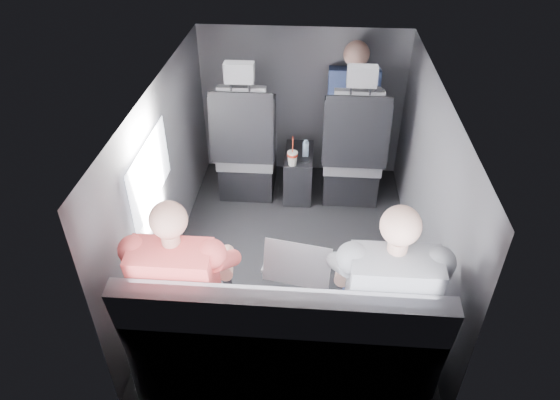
# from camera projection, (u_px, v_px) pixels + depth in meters

# --- Properties ---
(floor) EXTENTS (2.60, 2.60, 0.00)m
(floor) POSITION_uv_depth(u_px,v_px,m) (293.00, 257.00, 3.79)
(floor) COLOR black
(floor) RESTS_ON ground
(ceiling) EXTENTS (2.60, 2.60, 0.00)m
(ceiling) POSITION_uv_depth(u_px,v_px,m) (296.00, 89.00, 3.01)
(ceiling) COLOR #B2B2AD
(ceiling) RESTS_ON panel_back
(panel_left) EXTENTS (0.02, 2.60, 1.35)m
(panel_left) POSITION_uv_depth(u_px,v_px,m) (165.00, 177.00, 3.46)
(panel_left) COLOR #56565B
(panel_left) RESTS_ON floor
(panel_right) EXTENTS (0.02, 2.60, 1.35)m
(panel_right) POSITION_uv_depth(u_px,v_px,m) (428.00, 188.00, 3.35)
(panel_right) COLOR #56565B
(panel_right) RESTS_ON floor
(panel_front) EXTENTS (1.80, 0.02, 1.35)m
(panel_front) POSITION_uv_depth(u_px,v_px,m) (302.00, 103.00, 4.46)
(panel_front) COLOR #56565B
(panel_front) RESTS_ON floor
(panel_back) EXTENTS (1.80, 0.02, 1.35)m
(panel_back) POSITION_uv_depth(u_px,v_px,m) (280.00, 334.00, 2.35)
(panel_back) COLOR #56565B
(panel_back) RESTS_ON floor
(side_window) EXTENTS (0.02, 0.75, 0.42)m
(side_window) POSITION_uv_depth(u_px,v_px,m) (150.00, 173.00, 3.08)
(side_window) COLOR white
(side_window) RESTS_ON panel_left
(seatbelt) EXTENTS (0.35, 0.11, 0.59)m
(seatbelt) POSITION_uv_depth(u_px,v_px,m) (357.00, 124.00, 3.85)
(seatbelt) COLOR black
(seatbelt) RESTS_ON front_seat_right
(front_seat_left) EXTENTS (0.52, 0.58, 1.26)m
(front_seat_left) POSITION_uv_depth(u_px,v_px,m) (247.00, 153.00, 4.27)
(front_seat_left) COLOR black
(front_seat_left) RESTS_ON floor
(front_seat_right) EXTENTS (0.52, 0.58, 1.26)m
(front_seat_right) POSITION_uv_depth(u_px,v_px,m) (352.00, 157.00, 4.22)
(front_seat_right) COLOR black
(front_seat_right) RESTS_ON floor
(center_console) EXTENTS (0.24, 0.48, 0.41)m
(center_console) POSITION_uv_depth(u_px,v_px,m) (299.00, 173.00, 4.39)
(center_console) COLOR black
(center_console) RESTS_ON floor
(rear_bench) EXTENTS (1.60, 0.57, 0.92)m
(rear_bench) POSITION_uv_depth(u_px,v_px,m) (283.00, 344.00, 2.75)
(rear_bench) COLOR slate
(rear_bench) RESTS_ON floor
(soda_cup) EXTENTS (0.09, 0.09, 0.26)m
(soda_cup) POSITION_uv_depth(u_px,v_px,m) (292.00, 158.00, 4.08)
(soda_cup) COLOR white
(soda_cup) RESTS_ON center_console
(water_bottle) EXTENTS (0.05, 0.05, 0.15)m
(water_bottle) POSITION_uv_depth(u_px,v_px,m) (306.00, 149.00, 4.20)
(water_bottle) COLOR #B1D7F0
(water_bottle) RESTS_ON center_console
(laptop_white) EXTENTS (0.42, 0.47, 0.25)m
(laptop_white) POSITION_uv_depth(u_px,v_px,m) (186.00, 266.00, 2.79)
(laptop_white) COLOR silver
(laptop_white) RESTS_ON passenger_rear_left
(laptop_silver) EXTENTS (0.41, 0.39, 0.26)m
(laptop_silver) POSITION_uv_depth(u_px,v_px,m) (297.00, 263.00, 2.80)
(laptop_silver) COLOR #AFAEB3
(laptop_silver) RESTS_ON rear_bench
(laptop_black) EXTENTS (0.35, 0.33, 0.23)m
(laptop_black) POSITION_uv_depth(u_px,v_px,m) (388.00, 274.00, 2.74)
(laptop_black) COLOR black
(laptop_black) RESTS_ON passenger_rear_right
(passenger_rear_left) EXTENTS (0.51, 0.63, 1.24)m
(passenger_rear_left) POSITION_uv_depth(u_px,v_px,m) (186.00, 284.00, 2.67)
(passenger_rear_left) COLOR #302F34
(passenger_rear_left) RESTS_ON rear_bench
(passenger_rear_right) EXTENTS (0.53, 0.65, 1.27)m
(passenger_rear_right) POSITION_uv_depth(u_px,v_px,m) (384.00, 293.00, 2.60)
(passenger_rear_right) COLOR navy
(passenger_rear_right) RESTS_ON rear_bench
(passenger_front_right) EXTENTS (0.42, 0.42, 0.88)m
(passenger_front_right) POSITION_uv_depth(u_px,v_px,m) (352.00, 105.00, 4.22)
(passenger_front_right) COLOR navy
(passenger_front_right) RESTS_ON front_seat_right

